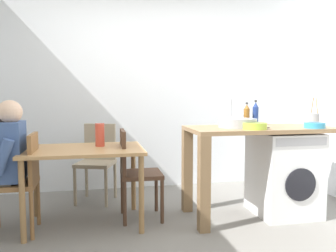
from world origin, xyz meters
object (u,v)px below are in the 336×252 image
(chair_opposite, at_px, (134,169))
(bottle_squat_brown, at_px, (255,114))
(vase, at_px, (100,135))
(chair_spare_by_wall, at_px, (97,158))
(bottle_tall_green, at_px, (247,115))
(seated_person, at_px, (1,160))
(washing_machine, at_px, (284,173))
(chair_person_seat, at_px, (22,178))
(dining_table, at_px, (84,158))
(mixing_bowl, at_px, (255,125))
(colander, at_px, (315,125))
(utensil_crock, at_px, (314,119))

(chair_opposite, height_order, bottle_squat_brown, bottle_squat_brown)
(bottle_squat_brown, xyz_separation_m, vase, (-1.65, -0.01, -0.19))
(chair_spare_by_wall, xyz_separation_m, vase, (0.03, -0.67, 0.35))
(chair_opposite, relative_size, bottle_tall_green, 3.68)
(seated_person, bearing_deg, washing_machine, -90.78)
(chair_person_seat, bearing_deg, dining_table, -79.92)
(chair_person_seat, relative_size, mixing_bowl, 3.93)
(vase, bearing_deg, washing_machine, -6.85)
(dining_table, distance_m, colander, 2.26)
(chair_spare_by_wall, distance_m, mixing_bowl, 1.88)
(bottle_squat_brown, bearing_deg, washing_machine, -46.86)
(seated_person, bearing_deg, chair_opposite, -82.96)
(dining_table, relative_size, bottle_tall_green, 4.50)
(bottle_squat_brown, height_order, utensil_crock, utensil_crock)
(bottle_squat_brown, bearing_deg, chair_opposite, -177.56)
(chair_opposite, height_order, chair_spare_by_wall, same)
(dining_table, bearing_deg, colander, -8.81)
(seated_person, xyz_separation_m, mixing_bowl, (2.29, -0.22, 0.28))
(chair_person_seat, bearing_deg, chair_opposite, -81.87)
(mixing_bowl, bearing_deg, seated_person, 174.47)
(seated_person, xyz_separation_m, utensil_crock, (3.09, 0.03, 0.32))
(chair_person_seat, distance_m, chair_opposite, 1.03)
(utensil_crock, distance_m, vase, 2.25)
(chair_opposite, xyz_separation_m, chair_spare_by_wall, (-0.35, 0.72, 0.00))
(dining_table, bearing_deg, bottle_tall_green, 3.26)
(chair_person_seat, relative_size, utensil_crock, 3.00)
(bottle_squat_brown, xyz_separation_m, colander, (0.41, -0.45, -0.09))
(chair_spare_by_wall, relative_size, vase, 3.97)
(chair_opposite, xyz_separation_m, colander, (1.73, -0.39, 0.44))
(bottle_tall_green, bearing_deg, seated_person, -175.31)
(mixing_bowl, bearing_deg, chair_person_seat, 174.03)
(mixing_bowl, bearing_deg, chair_opposite, 161.38)
(chair_person_seat, bearing_deg, colander, -95.31)
(dining_table, bearing_deg, seated_person, -171.91)
(mixing_bowl, xyz_separation_m, utensil_crock, (0.80, 0.25, 0.03))
(chair_person_seat, xyz_separation_m, washing_machine, (2.57, -0.03, -0.08))
(chair_spare_by_wall, xyz_separation_m, bottle_squat_brown, (1.68, -0.66, 0.53))
(bottle_tall_green, bearing_deg, dining_table, -176.74)
(chair_spare_by_wall, height_order, utensil_crock, utensil_crock)
(dining_table, distance_m, chair_person_seat, 0.57)
(chair_spare_by_wall, bearing_deg, washing_machine, 173.98)
(dining_table, xyz_separation_m, chair_opposite, (0.48, 0.05, -0.14))
(chair_person_seat, relative_size, washing_machine, 1.05)
(colander, bearing_deg, utensil_crock, 56.30)
(mixing_bowl, bearing_deg, bottle_squat_brown, 63.07)
(seated_person, height_order, colander, seated_person)
(chair_opposite, distance_m, chair_spare_by_wall, 0.80)
(dining_table, height_order, colander, colander)
(washing_machine, bearing_deg, mixing_bowl, -155.63)
(colander, bearing_deg, dining_table, 171.19)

